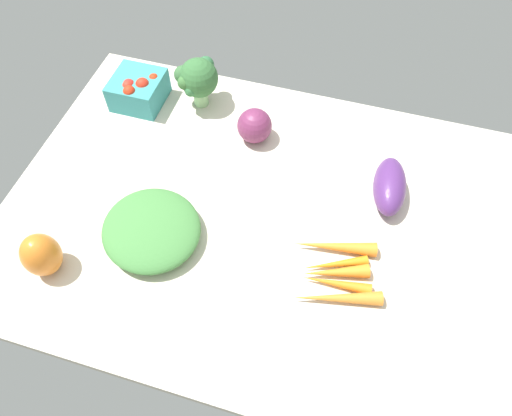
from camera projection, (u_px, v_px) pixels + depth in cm
name	position (u px, v px, depth cm)	size (l,w,h in cm)	color
tablecloth	(256.00, 216.00, 100.03)	(104.00, 76.00, 2.00)	beige
carrot_bunch	(336.00, 272.00, 90.26)	(18.87, 16.87, 2.90)	orange
berry_basket	(138.00, 90.00, 114.59)	(11.59, 11.59, 8.00)	teal
red_onion_center	(255.00, 126.00, 107.68)	(7.89, 7.89, 7.89)	#722C53
eggplant	(390.00, 186.00, 98.98)	(14.50, 6.67, 6.67)	#552C6F
broccoli_head	(197.00, 78.00, 110.91)	(10.28, 10.51, 12.48)	#95CC88
bell_pepper_orange	(41.00, 255.00, 88.23)	(7.18, 7.18, 9.80)	orange
leafy_greens_clump	(151.00, 229.00, 93.98)	(19.15, 19.99, 5.19)	#44833F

